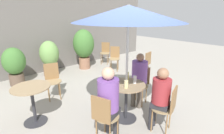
# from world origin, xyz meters

# --- Properties ---
(ground_plane) EXTENTS (20.00, 20.00, 0.00)m
(ground_plane) POSITION_xyz_m (0.00, 0.00, 0.00)
(ground_plane) COLOR #9E998E
(storefront_wall) EXTENTS (10.00, 0.06, 3.00)m
(storefront_wall) POSITION_xyz_m (0.00, 3.89, 1.50)
(storefront_wall) COLOR slate
(storefront_wall) RESTS_ON ground_plane
(cafe_table_near) EXTENTS (0.73, 0.73, 0.75)m
(cafe_table_near) POSITION_xyz_m (-0.10, -0.07, 0.55)
(cafe_table_near) COLOR #2D2D33
(cafe_table_near) RESTS_ON ground_plane
(cafe_table_far) EXTENTS (0.70, 0.70, 0.75)m
(cafe_table_far) POSITION_xyz_m (-1.46, 1.05, 0.54)
(cafe_table_far) COLOR #2D2D33
(cafe_table_far) RESTS_ON ground_plane
(bistro_chair_0) EXTENTS (0.43, 0.41, 0.86)m
(bistro_chair_0) POSITION_xyz_m (-0.85, -0.30, 0.52)
(bistro_chair_0) COLOR #997F56
(bistro_chair_0) RESTS_ON ground_plane
(bistro_chair_1) EXTENTS (0.41, 0.43, 0.86)m
(bistro_chair_1) POSITION_xyz_m (0.13, -0.83, 0.52)
(bistro_chair_1) COLOR #997F56
(bistro_chair_1) RESTS_ON ground_plane
(bistro_chair_2) EXTENTS (0.43, 0.41, 0.86)m
(bistro_chair_2) POSITION_xyz_m (0.66, 0.15, 0.52)
(bistro_chair_2) COLOR #997F56
(bistro_chair_2) RESTS_ON ground_plane
(bistro_chair_3) EXTENTS (0.39, 0.41, 0.86)m
(bistro_chair_3) POSITION_xyz_m (2.02, 1.04, 0.52)
(bistro_chair_3) COLOR #997F56
(bistro_chair_3) RESTS_ON ground_plane
(bistro_chair_4) EXTENTS (0.42, 0.43, 0.86)m
(bistro_chair_4) POSITION_xyz_m (-0.73, 1.79, 0.52)
(bistro_chair_4) COLOR #997F56
(bistro_chair_4) RESTS_ON ground_plane
(bistro_chair_5) EXTENTS (0.45, 0.45, 0.86)m
(bistro_chair_5) POSITION_xyz_m (2.20, 3.19, 0.52)
(bistro_chair_5) COLOR #997F56
(bistro_chair_5) RESTS_ON ground_plane
(bistro_chair_6) EXTENTS (0.45, 0.45, 0.86)m
(bistro_chair_6) POSITION_xyz_m (1.87, 2.29, 0.52)
(bistro_chair_6) COLOR #997F56
(bistro_chair_6) RESTS_ON ground_plane
(seated_person_0) EXTENTS (0.39, 0.37, 1.27)m
(seated_person_0) POSITION_xyz_m (-0.72, -0.26, 0.75)
(seated_person_0) COLOR #2D2D33
(seated_person_0) RESTS_ON ground_plane
(seated_person_1) EXTENTS (0.34, 0.37, 1.18)m
(seated_person_1) POSITION_xyz_m (0.09, -0.69, 0.71)
(seated_person_1) COLOR #2D2D33
(seated_person_1) RESTS_ON ground_plane
(seated_person_2) EXTENTS (0.39, 0.37, 1.21)m
(seated_person_2) POSITION_xyz_m (0.52, 0.11, 0.72)
(seated_person_2) COLOR brown
(seated_person_2) RESTS_ON ground_plane
(beer_glass_0) EXTENTS (0.06, 0.06, 0.15)m
(beer_glass_0) POSITION_xyz_m (-0.22, 0.04, 0.82)
(beer_glass_0) COLOR silver
(beer_glass_0) RESTS_ON cafe_table_near
(beer_glass_1) EXTENTS (0.07, 0.07, 0.14)m
(beer_glass_1) POSITION_xyz_m (-0.23, -0.18, 0.82)
(beer_glass_1) COLOR beige
(beer_glass_1) RESTS_ON cafe_table_near
(beer_glass_2) EXTENTS (0.07, 0.07, 0.15)m
(beer_glass_2) POSITION_xyz_m (0.05, -0.15, 0.82)
(beer_glass_2) COLOR silver
(beer_glass_2) RESTS_ON cafe_table_near
(beer_glass_3) EXTENTS (0.06, 0.06, 0.18)m
(beer_glass_3) POSITION_xyz_m (0.04, 0.03, 0.84)
(beer_glass_3) COLOR #DBC65B
(beer_glass_3) RESTS_ON cafe_table_near
(potted_plant_0) EXTENTS (0.62, 0.62, 1.11)m
(potted_plant_0) POSITION_xyz_m (-1.16, 3.28, 0.64)
(potted_plant_0) COLOR brown
(potted_plant_0) RESTS_ON ground_plane
(potted_plant_1) EXTENTS (0.61, 0.61, 1.16)m
(potted_plant_1) POSITION_xyz_m (-0.07, 3.37, 0.64)
(potted_plant_1) COLOR #93664C
(potted_plant_1) RESTS_ON ground_plane
(potted_plant_2) EXTENTS (0.77, 0.77, 1.46)m
(potted_plant_2) POSITION_xyz_m (1.19, 3.22, 0.86)
(potted_plant_2) COLOR #93664C
(potted_plant_2) RESTS_ON ground_plane
(umbrella) EXTENTS (1.91, 1.91, 2.17)m
(umbrella) POSITION_xyz_m (-0.10, -0.07, 2.02)
(umbrella) COLOR silver
(umbrella) RESTS_ON ground_plane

